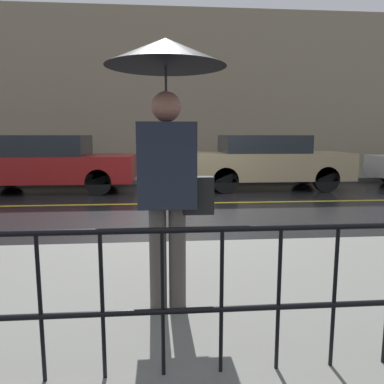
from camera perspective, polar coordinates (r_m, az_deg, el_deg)
ground_plane at (r=8.55m, az=2.07°, el=-1.69°), size 80.00×80.00×0.00m
sidewalk_near at (r=3.78m, az=11.74°, el=-14.44°), size 28.00×3.06×0.13m
sidewalk_far at (r=12.98m, az=-0.36°, el=2.14°), size 28.00×2.02×0.13m
lane_marking at (r=8.55m, az=2.07°, el=-1.67°), size 25.20×0.12×0.01m
building_storefront at (r=14.13m, az=-0.76°, el=14.60°), size 28.00×0.30×6.00m
railing_foreground at (r=2.44m, az=21.01°, el=-12.11°), size 12.00×0.04×0.90m
pedestrian at (r=2.94m, az=-3.81°, el=12.14°), size 0.92×0.92×2.13m
car_red at (r=11.02m, az=-21.00°, el=4.18°), size 4.56×1.90×1.53m
car_tan at (r=11.03m, az=11.31°, el=4.63°), size 4.48×1.85×1.53m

